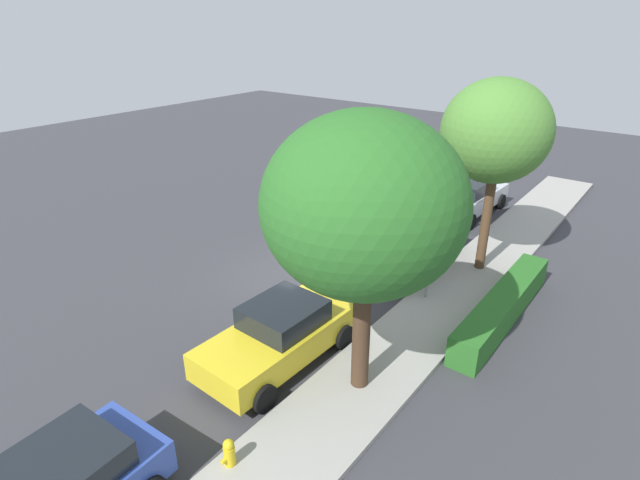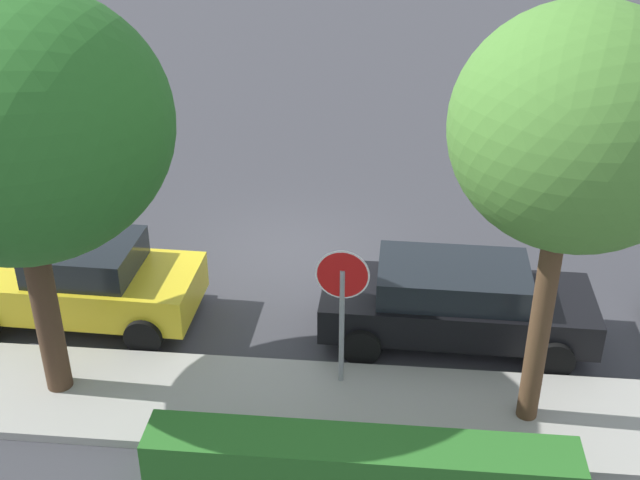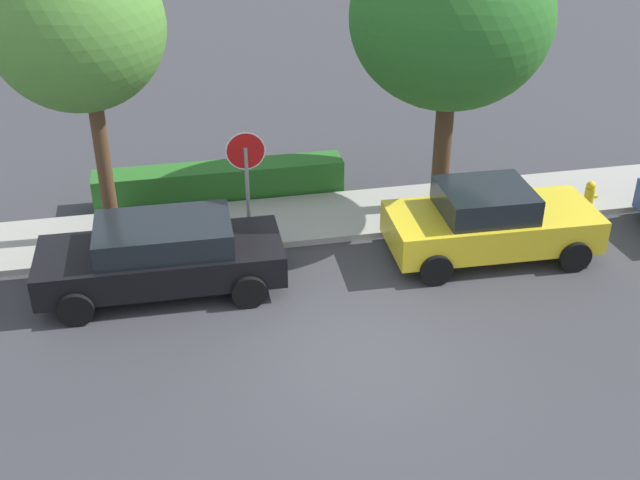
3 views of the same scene
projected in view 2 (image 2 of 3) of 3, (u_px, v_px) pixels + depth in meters
The scene contains 8 objects.
ground_plane at pixel (289, 253), 16.37m from camera, with size 60.00×60.00×0.00m, color #38383D.
sidewalk_curb at pixel (249, 403), 12.14m from camera, with size 32.00×2.10×0.14m, color #9E9B93.
stop_sign at pixel (342, 296), 11.79m from camera, with size 0.80×0.08×2.45m.
parked_car_black at pixel (455, 301), 13.40m from camera, with size 4.53×2.02×1.42m.
parked_car_yellow at pixel (81, 281), 13.95m from camera, with size 4.20×2.08×1.51m.
street_tree_near_corner at pixel (579, 130), 9.83m from camera, with size 3.23×3.23×6.10m.
street_tree_mid_block at pixel (20, 126), 10.49m from camera, with size 4.06×4.06×6.20m.
front_yard_hedge at pixel (360, 466), 10.50m from camera, with size 5.67×0.76×0.83m.
Camera 2 is at (-1.98, 14.15, 8.02)m, focal length 45.00 mm.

